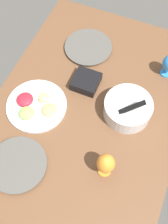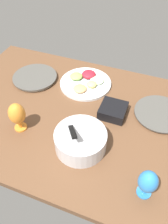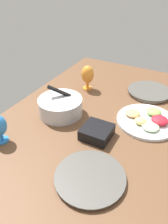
{
  "view_description": "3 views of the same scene",
  "coord_description": "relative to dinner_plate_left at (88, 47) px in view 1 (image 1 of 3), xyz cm",
  "views": [
    {
      "loc": [
        65.35,
        27.0,
        135.78
      ],
      "look_at": [
        0.13,
        -0.34,
        4.01
      ],
      "focal_mm": 44.7,
      "sensor_mm": 36.0,
      "label": 1
    },
    {
      "loc": [
        -36.46,
        83.8,
        95.46
      ],
      "look_at": [
        -4.55,
        0.91,
        4.01
      ],
      "focal_mm": 36.53,
      "sensor_mm": 36.0,
      "label": 2
    },
    {
      "loc": [
        -97.81,
        -41.71,
        74.12
      ],
      "look_at": [
        -7.72,
        6.42,
        4.01
      ],
      "focal_mm": 34.67,
      "sensor_mm": 36.0,
      "label": 3
    }
  ],
  "objects": [
    {
      "name": "square_bowl_black",
      "position": [
        25.74,
        9.1,
        2.23
      ],
      "size": [
        14.65,
        14.65,
        5.83
      ],
      "color": "black",
      "rests_on": "ground_plane"
    },
    {
      "name": "dinner_plate_right",
      "position": [
        83.94,
        -3.55,
        0.3
      ],
      "size": [
        29.55,
        29.55,
        2.53
      ],
      "color": "silver",
      "rests_on": "ground_plane"
    },
    {
      "name": "dinner_plate_left",
      "position": [
        0.0,
        0.0,
        0.0
      ],
      "size": [
        29.89,
        29.89,
        1.94
      ],
      "color": "silver",
      "rests_on": "ground_plane"
    },
    {
      "name": "ground_plane",
      "position": [
        44.94,
        16.3,
        -3.01
      ],
      "size": [
        160.0,
        104.0,
        4.0
      ],
      "primitive_type": "cube",
      "color": "brown"
    },
    {
      "name": "fruit_platter",
      "position": [
        49.98,
        -11.01,
        0.71
      ],
      "size": [
        33.63,
        33.63,
        5.44
      ],
      "color": "silver",
      "rests_on": "ground_plane"
    },
    {
      "name": "hurricane_glass_orange",
      "position": [
        69.63,
        37.24,
        9.55
      ],
      "size": [
        8.77,
        8.77,
        17.48
      ],
      "color": "orange",
      "rests_on": "ground_plane"
    },
    {
      "name": "mixing_bowl",
      "position": [
        34.62,
        36.98,
        4.45
      ],
      "size": [
        25.85,
        25.85,
        16.93
      ],
      "color": "silver",
      "rests_on": "ground_plane"
    }
  ]
}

